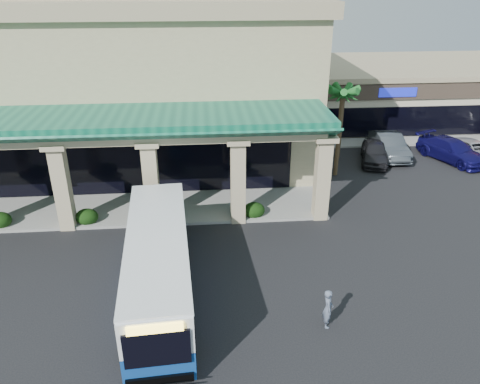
{
  "coord_description": "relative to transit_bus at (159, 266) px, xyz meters",
  "views": [
    {
      "loc": [
        -0.3,
        -17.12,
        12.38
      ],
      "look_at": [
        1.52,
        4.22,
        2.2
      ],
      "focal_mm": 35.0,
      "sensor_mm": 36.0,
      "label": 1
    }
  ],
  "objects": [
    {
      "name": "ground",
      "position": [
        2.25,
        1.0,
        -1.47
      ],
      "size": [
        110.0,
        110.0,
        0.0
      ],
      "primitive_type": "plane",
      "color": "black"
    },
    {
      "name": "main_building",
      "position": [
        -5.75,
        17.0,
        4.21
      ],
      "size": [
        30.8,
        14.8,
        11.35
      ],
      "primitive_type": null,
      "color": "#C0B389",
      "rests_on": "ground"
    },
    {
      "name": "arcade",
      "position": [
        -5.75,
        7.8,
        1.38
      ],
      "size": [
        30.0,
        6.2,
        5.7
      ],
      "primitive_type": null,
      "color": "#0F5D45",
      "rests_on": "ground"
    },
    {
      "name": "strip_mall",
      "position": [
        20.25,
        25.0,
        0.98
      ],
      "size": [
        22.5,
        12.5,
        4.9
      ],
      "primitive_type": null,
      "color": "beige",
      "rests_on": "ground"
    },
    {
      "name": "palm_0",
      "position": [
        10.75,
        12.0,
        1.83
      ],
      "size": [
        2.4,
        2.4,
        6.6
      ],
      "primitive_type": null,
      "color": "#17581E",
      "rests_on": "ground"
    },
    {
      "name": "palm_1",
      "position": [
        11.75,
        15.0,
        1.43
      ],
      "size": [
        2.4,
        2.4,
        5.8
      ],
      "primitive_type": null,
      "color": "#17581E",
      "rests_on": "ground"
    },
    {
      "name": "broadleaf_tree",
      "position": [
        9.75,
        20.0,
        0.94
      ],
      "size": [
        2.6,
        2.6,
        4.81
      ],
      "primitive_type": null,
      "color": "black",
      "rests_on": "ground"
    },
    {
      "name": "transit_bus",
      "position": [
        0.0,
        0.0,
        0.0
      ],
      "size": [
        3.12,
        10.64,
        2.93
      ],
      "primitive_type": null,
      "rotation": [
        0.0,
        0.0,
        0.06
      ],
      "color": "#1448A1",
      "rests_on": "ground"
    },
    {
      "name": "pedestrian",
      "position": [
        6.47,
        -2.38,
        -0.65
      ],
      "size": [
        0.46,
        0.64,
        1.62
      ],
      "primitive_type": "imported",
      "rotation": [
        0.0,
        0.0,
        1.44
      ],
      "color": "slate",
      "rests_on": "ground"
    },
    {
      "name": "car_silver",
      "position": [
        14.08,
        13.98,
        -0.71
      ],
      "size": [
        2.99,
        4.76,
        1.51
      ],
      "primitive_type": "imported",
      "rotation": [
        0.0,
        0.0,
        -0.29
      ],
      "color": "black",
      "rests_on": "ground"
    },
    {
      "name": "car_white",
      "position": [
        15.55,
        15.07,
        -0.64
      ],
      "size": [
        1.93,
        5.08,
        1.65
      ],
      "primitive_type": "imported",
      "rotation": [
        0.0,
        0.0,
        -0.04
      ],
      "color": "#383F45",
      "rests_on": "ground"
    },
    {
      "name": "car_red",
      "position": [
        19.68,
        13.83,
        -0.69
      ],
      "size": [
        4.14,
        5.74,
        1.54
      ],
      "primitive_type": "imported",
      "rotation": [
        0.0,
        0.0,
        0.42
      ],
      "color": "#110D54",
      "rests_on": "ground"
    },
    {
      "name": "car_gray",
      "position": [
        21.51,
        14.06,
        -0.83
      ],
      "size": [
        3.19,
        4.95,
        1.27
      ],
      "primitive_type": "imported",
      "rotation": [
        0.0,
        0.0,
        0.25
      ],
      "color": "#B7B6BE",
      "rests_on": "ground"
    }
  ]
}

